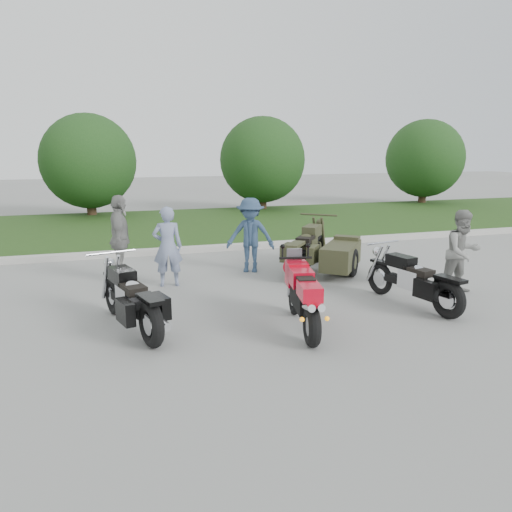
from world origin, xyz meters
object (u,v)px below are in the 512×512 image
object	(u,v)px
sportbike_red	(303,295)
person_grey	(462,252)
cruiser_left	(133,302)
cruiser_right	(416,283)
person_stripe	(168,247)
person_denim	(250,235)
person_back	(120,239)
cruiser_sidecar	(326,254)

from	to	relation	value
sportbike_red	person_grey	world-z (taller)	person_grey
cruiser_left	cruiser_right	bearing A→B (deg)	-18.96
sportbike_red	person_stripe	size ratio (longest dim) A/B	1.22
person_denim	person_back	distance (m)	2.80
cruiser_left	person_back	size ratio (longest dim) A/B	1.27
person_back	person_denim	bearing A→B (deg)	-83.15
person_denim	cruiser_sidecar	bearing A→B (deg)	-2.24
cruiser_right	person_stripe	distance (m)	4.77
cruiser_right	cruiser_sidecar	size ratio (longest dim) A/B	0.93
sportbike_red	person_grey	xyz separation A→B (m)	(3.65, 0.97, 0.25)
cruiser_right	person_grey	xyz separation A→B (m)	(1.33, 0.50, 0.37)
sportbike_red	person_denim	size ratio (longest dim) A/B	1.19
cruiser_sidecar	person_stripe	bearing A→B (deg)	-142.68
cruiser_left	person_denim	distance (m)	4.12
cruiser_right	person_grey	bearing A→B (deg)	8.41
cruiser_sidecar	person_stripe	xyz separation A→B (m)	(-3.43, 0.09, 0.34)
cruiser_left	cruiser_right	size ratio (longest dim) A/B	1.05
person_stripe	person_grey	distance (m)	5.70
cruiser_left	person_stripe	xyz separation A→B (m)	(0.84, 2.41, 0.34)
cruiser_left	person_back	xyz separation A→B (m)	(-0.04, 2.95, 0.44)
cruiser_left	person_stripe	distance (m)	2.58
person_denim	person_back	xyz separation A→B (m)	(-2.79, -0.10, 0.08)
sportbike_red	person_grey	bearing A→B (deg)	26.14
person_back	person_grey	bearing A→B (deg)	-108.71
cruiser_left	person_grey	bearing A→B (deg)	-13.64
cruiser_sidecar	person_stripe	world-z (taller)	person_stripe
sportbike_red	cruiser_right	size ratio (longest dim) A/B	0.90
cruiser_sidecar	person_back	distance (m)	4.38
person_stripe	person_grey	world-z (taller)	person_stripe
cruiser_sidecar	person_denim	size ratio (longest dim) A/B	1.43
cruiser_left	person_denim	world-z (taller)	person_denim
cruiser_sidecar	cruiser_right	bearing A→B (deg)	-39.80
person_grey	person_denim	world-z (taller)	person_denim
person_stripe	person_back	world-z (taller)	person_back
sportbike_red	cruiser_sidecar	size ratio (longest dim) A/B	0.83
cruiser_left	cruiser_sidecar	size ratio (longest dim) A/B	0.97
sportbike_red	cruiser_left	bearing A→B (deg)	175.20
sportbike_red	cruiser_left	world-z (taller)	sportbike_red
cruiser_right	person_back	distance (m)	5.81
sportbike_red	person_denim	world-z (taller)	person_denim
cruiser_left	person_grey	xyz separation A→B (m)	(6.12, 0.26, 0.34)
cruiser_left	person_back	distance (m)	2.98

